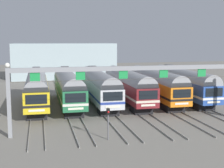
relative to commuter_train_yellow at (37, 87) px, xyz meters
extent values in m
plane|color=gray|center=(10.55, 0.00, -2.69)|extent=(160.00, 160.00, 0.00)
cube|color=gray|center=(-0.72, 17.00, -2.61)|extent=(0.07, 70.00, 0.15)
cube|color=gray|center=(0.72, 17.00, -2.61)|extent=(0.07, 70.00, 0.15)
cube|color=gray|center=(3.50, 17.00, -2.61)|extent=(0.07, 70.00, 0.15)
cube|color=gray|center=(4.94, 17.00, -2.61)|extent=(0.07, 70.00, 0.15)
cube|color=gray|center=(7.72, 17.00, -2.61)|extent=(0.07, 70.00, 0.15)
cube|color=gray|center=(9.16, 17.00, -2.61)|extent=(0.07, 70.00, 0.15)
cube|color=gray|center=(11.95, 17.00, -2.61)|extent=(0.07, 70.00, 0.15)
cube|color=gray|center=(13.38, 17.00, -2.61)|extent=(0.07, 70.00, 0.15)
cube|color=gray|center=(16.17, 17.00, -2.61)|extent=(0.07, 70.00, 0.15)
cube|color=gray|center=(17.60, 17.00, -2.61)|extent=(0.07, 70.00, 0.15)
cube|color=gray|center=(20.39, 17.00, -2.61)|extent=(0.07, 70.00, 0.15)
cube|color=gray|center=(21.82, 17.00, -2.61)|extent=(0.07, 70.00, 0.15)
cube|color=gold|center=(0.00, 0.00, -0.46)|extent=(2.85, 18.00, 2.35)
cube|color=black|center=(0.00, 0.00, -0.82)|extent=(2.88, 18.02, 0.28)
cylinder|color=gray|center=(0.00, 0.00, 0.71)|extent=(2.74, 17.64, 2.74)
cube|color=black|center=(0.00, -9.02, 0.01)|extent=(2.28, 0.06, 1.03)
cube|color=silver|center=(0.00, -9.02, -1.21)|extent=(1.71, 0.05, 0.24)
cube|color=black|center=(0.00, -6.30, -2.16)|extent=(2.28, 2.60, 1.05)
cube|color=black|center=(0.00, 6.30, -2.16)|extent=(2.28, 2.60, 1.05)
cube|color=#4C4C51|center=(0.00, 5.04, 2.26)|extent=(1.10, 1.10, 0.20)
cube|color=#236B42|center=(4.22, 0.00, -0.46)|extent=(2.85, 18.00, 2.35)
cube|color=silver|center=(4.22, 0.00, -0.82)|extent=(2.88, 18.02, 0.28)
cylinder|color=gray|center=(4.22, 0.00, 0.71)|extent=(2.74, 17.64, 2.74)
cube|color=black|center=(4.22, -9.02, 0.01)|extent=(2.28, 0.06, 1.03)
cube|color=silver|center=(4.22, -9.02, -1.21)|extent=(1.71, 0.05, 0.24)
cube|color=black|center=(4.22, -6.30, -2.16)|extent=(2.28, 2.60, 1.05)
cube|color=black|center=(4.22, 6.30, -2.16)|extent=(2.28, 2.60, 1.05)
cube|color=#4C4C51|center=(4.22, 5.04, 2.26)|extent=(1.10, 1.10, 0.20)
cube|color=silver|center=(8.44, 0.00, -0.46)|extent=(2.85, 18.00, 2.35)
cube|color=navy|center=(8.44, 0.00, -0.82)|extent=(2.88, 18.02, 0.28)
cylinder|color=gray|center=(8.44, 0.00, 0.71)|extent=(2.74, 17.64, 2.74)
cube|color=black|center=(8.44, -9.02, 0.01)|extent=(2.28, 0.06, 1.03)
cube|color=silver|center=(8.44, -9.02, -1.21)|extent=(1.71, 0.05, 0.24)
cube|color=black|center=(8.44, -6.30, -2.16)|extent=(2.28, 2.60, 1.05)
cube|color=black|center=(8.44, 6.30, -2.16)|extent=(2.28, 2.60, 1.05)
cube|color=#4C4C51|center=(8.44, 5.04, 2.26)|extent=(1.10, 1.10, 0.20)
cube|color=maroon|center=(12.66, 0.00, -0.46)|extent=(2.85, 18.00, 2.35)
cube|color=beige|center=(12.66, 0.00, -0.82)|extent=(2.88, 18.02, 0.28)
cylinder|color=gray|center=(12.66, 0.00, 0.71)|extent=(2.74, 17.64, 2.74)
cube|color=black|center=(12.66, -9.02, 0.01)|extent=(2.28, 0.06, 1.03)
cube|color=silver|center=(12.66, -9.02, -1.21)|extent=(1.71, 0.05, 0.24)
cube|color=black|center=(12.66, -6.30, -2.16)|extent=(2.28, 2.60, 1.05)
cube|color=black|center=(12.66, 6.30, -2.16)|extent=(2.28, 2.60, 1.05)
cube|color=orange|center=(16.88, 0.00, -0.46)|extent=(2.85, 18.00, 2.35)
cube|color=black|center=(16.88, 0.00, -0.82)|extent=(2.88, 18.02, 0.28)
cylinder|color=gray|center=(16.88, 0.00, 0.71)|extent=(2.74, 17.64, 2.74)
cube|color=black|center=(16.88, -9.02, 0.01)|extent=(2.28, 0.06, 1.03)
cube|color=silver|center=(16.88, -9.02, -1.21)|extent=(1.71, 0.05, 0.24)
cube|color=black|center=(16.88, -6.30, -2.16)|extent=(2.28, 2.60, 1.05)
cube|color=black|center=(16.88, 6.30, -2.16)|extent=(2.28, 2.60, 1.05)
cube|color=#284C9E|center=(21.10, 0.00, -0.46)|extent=(2.85, 18.00, 2.35)
cube|color=white|center=(21.10, 0.00, -0.82)|extent=(2.88, 18.02, 0.28)
cylinder|color=gray|center=(21.10, 0.00, 0.71)|extent=(2.74, 17.64, 2.74)
cube|color=black|center=(21.10, -9.02, 0.01)|extent=(2.28, 0.06, 1.03)
cube|color=silver|center=(21.10, -9.02, -1.21)|extent=(1.71, 0.05, 0.24)
cube|color=black|center=(21.10, -6.30, -2.16)|extent=(2.28, 2.60, 1.05)
cube|color=black|center=(21.10, 6.30, -2.16)|extent=(2.28, 2.60, 1.05)
cube|color=#4C4C51|center=(21.10, 5.04, 2.26)|extent=(1.10, 1.10, 0.20)
cube|color=gray|center=(-2.40, -13.50, 0.56)|extent=(0.36, 0.36, 6.50)
cube|color=gray|center=(10.55, -13.50, 3.56)|extent=(25.90, 0.32, 0.44)
cube|color=#198C3F|center=(0.00, -13.50, 2.94)|extent=(0.90, 0.08, 0.80)
cube|color=#198C3F|center=(4.22, -13.50, 2.94)|extent=(0.90, 0.08, 0.80)
cube|color=#198C3F|center=(8.44, -13.50, 2.94)|extent=(0.90, 0.08, 0.80)
cube|color=#198C3F|center=(12.66, -13.50, 2.94)|extent=(0.90, 0.08, 0.80)
cube|color=#198C3F|center=(16.88, -13.50, 2.94)|extent=(0.90, 0.08, 0.80)
sphere|color=white|center=(-2.40, -13.50, 4.06)|extent=(0.44, 0.44, 0.44)
cylinder|color=#3F382D|center=(10.55, -13.50, 2.46)|extent=(25.90, 0.03, 0.03)
cylinder|color=#59595E|center=(6.33, -16.17, -1.21)|extent=(0.12, 0.12, 2.96)
cube|color=black|center=(6.33, -16.17, -0.07)|extent=(0.28, 0.24, 0.60)
sphere|color=red|center=(6.33, -16.31, -0.07)|extent=(0.18, 0.18, 0.18)
cube|color=#9EB2B7|center=(6.25, 33.55, 1.43)|extent=(23.76, 10.00, 8.23)
camera|label=1|loc=(0.38, -43.72, 6.30)|focal=51.38mm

